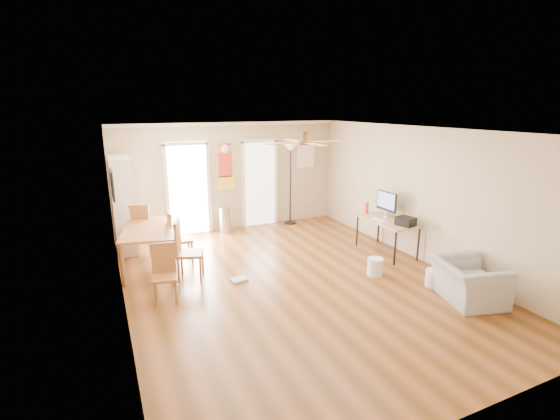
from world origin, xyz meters
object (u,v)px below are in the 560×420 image
dining_table (152,248)px  dining_chair_right_b (190,250)px  dining_chair_near (164,274)px  computer_desk (386,236)px  dining_chair_right_a (180,237)px  trash_can (226,220)px  wastebasket_b (433,278)px  printer (406,221)px  torchiere_lamp (290,184)px  armchair (469,282)px  wastebasket_a (375,267)px  bookshelf (123,205)px  dining_chair_far (141,228)px

dining_table → dining_chair_right_b: (0.55, -0.78, 0.13)m
dining_chair_near → computer_desk: 4.53m
dining_chair_right_a → trash_can: (1.34, 1.43, -0.20)m
trash_can → dining_chair_right_a: bearing=-133.1°
dining_chair_right_a → dining_table: bearing=100.6°
dining_chair_right_a → wastebasket_b: bearing=-126.1°
printer → torchiere_lamp: bearing=92.4°
printer → armchair: size_ratio=0.33×
dining_table → torchiere_lamp: (3.65, 1.56, 0.64)m
printer → computer_desk: bearing=85.8°
dining_chair_right_b → computer_desk: (3.97, -0.41, -0.18)m
dining_chair_right_a → wastebasket_a: (3.05, -2.12, -0.35)m
wastebasket_b → computer_desk: bearing=79.0°
dining_chair_near → trash_can: size_ratio=1.44×
torchiere_lamp → armchair: bearing=-82.6°
printer → wastebasket_b: 1.41m
trash_can → computer_desk: 3.77m
dining_table → wastebasket_a: dining_table is taller
wastebasket_b → bookshelf: bearing=138.9°
dining_table → dining_chair_near: bearing=-90.0°
wastebasket_a → armchair: 1.57m
bookshelf → printer: size_ratio=6.08×
trash_can → torchiere_lamp: 1.90m
dining_chair_right_a → dining_chair_near: dining_chair_right_a is taller
dining_chair_far → dining_table: bearing=111.4°
trash_can → printer: printer is taller
dining_chair_right_b → wastebasket_a: dining_chair_right_b is taller
dining_chair_right_a → computer_desk: (3.97, -1.27, -0.16)m
dining_table → torchiere_lamp: size_ratio=0.76×
dining_chair_right_b → torchiere_lamp: (3.10, 2.34, 0.51)m
computer_desk → dining_chair_right_b: bearing=174.2°
bookshelf → computer_desk: (4.90, -2.37, -0.64)m
dining_chair_near → printer: size_ratio=2.76×
computer_desk → wastebasket_a: (-0.92, -0.85, -0.19)m
trash_can → armchair: armchair is taller
printer → armchair: (-0.30, -1.80, -0.46)m
bookshelf → computer_desk: bookshelf is taller
bookshelf → dining_chair_far: bookshelf is taller
computer_desk → printer: 0.63m
dining_chair_near → dining_chair_far: (-0.09, 2.38, 0.08)m
dining_chair_near → trash_can: bearing=67.4°
dining_chair_right_b → wastebasket_a: size_ratio=3.27×
dining_chair_right_a → dining_chair_near: bearing=162.8°
trash_can → computer_desk: computer_desk is taller
wastebasket_a → trash_can: bearing=115.7°
dining_chair_far → torchiere_lamp: 3.83m
wastebasket_a → dining_table: bearing=150.5°
bookshelf → dining_chair_near: (0.38, -2.66, -0.54)m
bookshelf → dining_chair_near: 2.74m
dining_table → dining_chair_right_a: 0.57m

